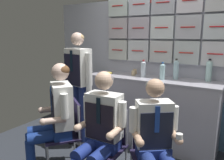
{
  "coord_description": "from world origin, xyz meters",
  "views": [
    {
      "loc": [
        1.0,
        -1.91,
        1.61
      ],
      "look_at": [
        -0.4,
        0.35,
        1.07
      ],
      "focal_mm": 35.99,
      "sensor_mm": 36.0,
      "label": 1
    }
  ],
  "objects_px": {
    "folding_chair_left": "(69,128)",
    "crew_member_standing": "(78,80)",
    "folding_chair_by_counter": "(151,145)",
    "crew_member_by_counter": "(156,139)",
    "water_bottle_clear": "(209,71)",
    "folding_chair_right": "(108,138)",
    "crew_member_left": "(55,113)",
    "snack_banana": "(107,73)",
    "paper_cup_blue": "(134,73)",
    "crew_member_right": "(100,128)"
  },
  "relations": [
    {
      "from": "folding_chair_right",
      "to": "folding_chair_by_counter",
      "type": "relative_size",
      "value": 1.0
    },
    {
      "from": "crew_member_by_counter",
      "to": "paper_cup_blue",
      "type": "height_order",
      "value": "crew_member_by_counter"
    },
    {
      "from": "folding_chair_left",
      "to": "crew_member_by_counter",
      "type": "xyz_separation_m",
      "value": [
        1.1,
        -0.02,
        0.15
      ]
    },
    {
      "from": "folding_chair_right",
      "to": "water_bottle_clear",
      "type": "relative_size",
      "value": 2.78
    },
    {
      "from": "crew_member_left",
      "to": "paper_cup_blue",
      "type": "relative_size",
      "value": 17.87
    },
    {
      "from": "crew_member_standing",
      "to": "folding_chair_right",
      "type": "bearing_deg",
      "value": -31.85
    },
    {
      "from": "crew_member_standing",
      "to": "snack_banana",
      "type": "bearing_deg",
      "value": 70.8
    },
    {
      "from": "folding_chair_by_counter",
      "to": "water_bottle_clear",
      "type": "xyz_separation_m",
      "value": [
        0.32,
        1.18,
        0.63
      ]
    },
    {
      "from": "folding_chair_left",
      "to": "crew_member_by_counter",
      "type": "relative_size",
      "value": 0.69
    },
    {
      "from": "crew_member_left",
      "to": "crew_member_right",
      "type": "bearing_deg",
      "value": -1.49
    },
    {
      "from": "paper_cup_blue",
      "to": "folding_chair_left",
      "type": "bearing_deg",
      "value": -103.49
    },
    {
      "from": "folding_chair_left",
      "to": "crew_member_right",
      "type": "height_order",
      "value": "crew_member_right"
    },
    {
      "from": "crew_member_left",
      "to": "water_bottle_clear",
      "type": "height_order",
      "value": "water_bottle_clear"
    },
    {
      "from": "crew_member_by_counter",
      "to": "snack_banana",
      "type": "xyz_separation_m",
      "value": [
        -1.23,
        1.05,
        0.36
      ]
    },
    {
      "from": "folding_chair_right",
      "to": "crew_member_left",
      "type": "bearing_deg",
      "value": -167.43
    },
    {
      "from": "folding_chair_by_counter",
      "to": "crew_member_standing",
      "type": "xyz_separation_m",
      "value": [
        -1.3,
        0.43,
        0.46
      ]
    },
    {
      "from": "water_bottle_clear",
      "to": "paper_cup_blue",
      "type": "height_order",
      "value": "water_bottle_clear"
    },
    {
      "from": "crew_member_right",
      "to": "snack_banana",
      "type": "bearing_deg",
      "value": 120.14
    },
    {
      "from": "crew_member_by_counter",
      "to": "paper_cup_blue",
      "type": "bearing_deg",
      "value": 125.11
    },
    {
      "from": "folding_chair_right",
      "to": "crew_member_by_counter",
      "type": "bearing_deg",
      "value": -3.7
    },
    {
      "from": "crew_member_right",
      "to": "folding_chair_by_counter",
      "type": "bearing_deg",
      "value": 29.39
    },
    {
      "from": "folding_chair_right",
      "to": "crew_member_right",
      "type": "height_order",
      "value": "crew_member_right"
    },
    {
      "from": "crew_member_right",
      "to": "water_bottle_clear",
      "type": "bearing_deg",
      "value": 61.93
    },
    {
      "from": "folding_chair_left",
      "to": "water_bottle_clear",
      "type": "bearing_deg",
      "value": 44.59
    },
    {
      "from": "water_bottle_clear",
      "to": "paper_cup_blue",
      "type": "xyz_separation_m",
      "value": [
        -1.04,
        -0.15,
        -0.1
      ]
    },
    {
      "from": "crew_member_by_counter",
      "to": "snack_banana",
      "type": "height_order",
      "value": "crew_member_by_counter"
    },
    {
      "from": "water_bottle_clear",
      "to": "paper_cup_blue",
      "type": "distance_m",
      "value": 1.05
    },
    {
      "from": "water_bottle_clear",
      "to": "folding_chair_right",
      "type": "bearing_deg",
      "value": -121.21
    },
    {
      "from": "crew_member_by_counter",
      "to": "folding_chair_right",
      "type": "bearing_deg",
      "value": 176.3
    },
    {
      "from": "snack_banana",
      "to": "crew_member_standing",
      "type": "bearing_deg",
      "value": -109.2
    },
    {
      "from": "folding_chair_left",
      "to": "crew_member_standing",
      "type": "relative_size",
      "value": 0.51
    },
    {
      "from": "paper_cup_blue",
      "to": "crew_member_right",
      "type": "bearing_deg",
      "value": -78.04
    },
    {
      "from": "crew_member_by_counter",
      "to": "water_bottle_clear",
      "type": "bearing_deg",
      "value": 80.55
    },
    {
      "from": "crew_member_by_counter",
      "to": "crew_member_left",
      "type": "bearing_deg",
      "value": -174.9
    },
    {
      "from": "folding_chair_left",
      "to": "crew_member_standing",
      "type": "distance_m",
      "value": 0.77
    },
    {
      "from": "water_bottle_clear",
      "to": "paper_cup_blue",
      "type": "relative_size",
      "value": 4.12
    },
    {
      "from": "folding_chair_right",
      "to": "paper_cup_blue",
      "type": "xyz_separation_m",
      "value": [
        -0.27,
        1.13,
        0.53
      ]
    },
    {
      "from": "paper_cup_blue",
      "to": "snack_banana",
      "type": "bearing_deg",
      "value": -163.42
    },
    {
      "from": "water_bottle_clear",
      "to": "snack_banana",
      "type": "xyz_separation_m",
      "value": [
        -1.44,
        -0.27,
        -0.12
      ]
    },
    {
      "from": "crew_member_left",
      "to": "crew_member_standing",
      "type": "relative_size",
      "value": 0.79
    },
    {
      "from": "crew_member_right",
      "to": "snack_banana",
      "type": "relative_size",
      "value": 7.26
    },
    {
      "from": "crew_member_by_counter",
      "to": "crew_member_standing",
      "type": "height_order",
      "value": "crew_member_standing"
    },
    {
      "from": "folding_chair_left",
      "to": "paper_cup_blue",
      "type": "distance_m",
      "value": 1.3
    },
    {
      "from": "crew_member_left",
      "to": "snack_banana",
      "type": "relative_size",
      "value": 7.51
    },
    {
      "from": "folding_chair_by_counter",
      "to": "crew_member_by_counter",
      "type": "relative_size",
      "value": 0.69
    },
    {
      "from": "folding_chair_right",
      "to": "crew_member_by_counter",
      "type": "relative_size",
      "value": 0.69
    },
    {
      "from": "paper_cup_blue",
      "to": "folding_chair_right",
      "type": "bearing_deg",
      "value": -76.79
    },
    {
      "from": "crew_member_by_counter",
      "to": "folding_chair_left",
      "type": "bearing_deg",
      "value": 179.15
    },
    {
      "from": "crew_member_left",
      "to": "crew_member_by_counter",
      "type": "xyz_separation_m",
      "value": [
        1.19,
        0.11,
        -0.06
      ]
    },
    {
      "from": "folding_chair_left",
      "to": "crew_member_right",
      "type": "bearing_deg",
      "value": -14.23
    }
  ]
}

